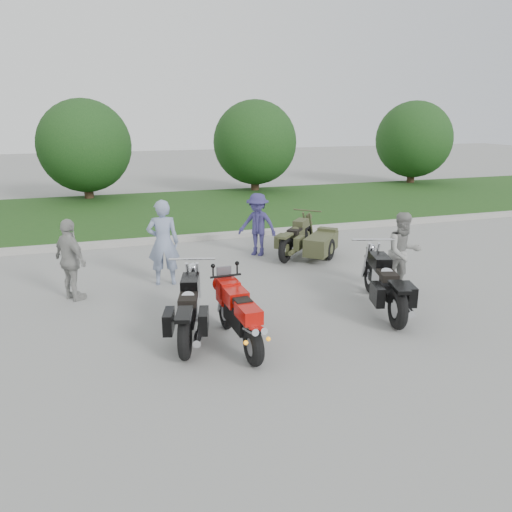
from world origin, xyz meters
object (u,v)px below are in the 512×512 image
object	(u,v)px
person_grey	(403,252)
person_back	(71,260)
cruiser_left	(189,311)
cruiser_sidecar	(310,242)
person_stripe	(163,243)
sportbike_red	(239,314)
cruiser_right	(385,286)
person_denim	(258,225)

from	to	relation	value
person_grey	person_back	world-z (taller)	person_grey
cruiser_left	person_back	world-z (taller)	person_back
cruiser_sidecar	person_back	xyz separation A→B (m)	(-5.50, -1.26, 0.39)
person_stripe	person_grey	xyz separation A→B (m)	(4.48, -1.88, -0.09)
sportbike_red	person_stripe	world-z (taller)	person_stripe
person_back	cruiser_sidecar	bearing A→B (deg)	-110.49
cruiser_left	person_stripe	world-z (taller)	person_stripe
cruiser_right	person_stripe	size ratio (longest dim) A/B	1.33
person_denim	sportbike_red	bearing A→B (deg)	-69.73
person_grey	person_back	distance (m)	6.45
person_stripe	sportbike_red	bearing A→B (deg)	110.59
cruiser_sidecar	cruiser_left	bearing A→B (deg)	-93.30
cruiser_right	cruiser_sidecar	world-z (taller)	cruiser_right
person_grey	person_back	size ratio (longest dim) A/B	1.02
sportbike_red	cruiser_right	world-z (taller)	cruiser_right
cruiser_right	cruiser_left	bearing A→B (deg)	-164.22
sportbike_red	person_grey	distance (m)	4.05
sportbike_red	cruiser_left	bearing A→B (deg)	137.08
sportbike_red	person_grey	world-z (taller)	person_grey
sportbike_red	cruiser_sidecar	world-z (taller)	sportbike_red
cruiser_sidecar	person_denim	world-z (taller)	person_denim
cruiser_sidecar	person_grey	size ratio (longest dim) A/B	1.25
person_back	person_denim	bearing A→B (deg)	-100.05
person_stripe	person_denim	bearing A→B (deg)	-140.68
sportbike_red	person_back	bearing A→B (deg)	127.60
sportbike_red	cruiser_sidecar	xyz separation A→B (m)	(3.02, 4.17, -0.13)
person_grey	person_back	bearing A→B (deg)	169.02
cruiser_right	cruiser_sidecar	size ratio (longest dim) A/B	1.19
sportbike_red	person_grey	xyz separation A→B (m)	(3.79, 1.41, 0.27)
person_grey	person_denim	bearing A→B (deg)	122.57
cruiser_right	person_grey	bearing A→B (deg)	58.73
cruiser_right	person_stripe	xyz separation A→B (m)	(-3.58, 2.72, 0.42)
person_grey	person_denim	distance (m)	3.89
cruiser_right	person_stripe	distance (m)	4.51
cruiser_sidecar	person_denim	size ratio (longest dim) A/B	1.28
sportbike_red	person_denim	xyz separation A→B (m)	(1.84, 4.77, 0.25)
person_grey	person_denim	xyz separation A→B (m)	(-1.95, 3.37, -0.02)
cruiser_left	person_stripe	xyz separation A→B (m)	(-0.02, 2.72, 0.44)
sportbike_red	person_grey	bearing A→B (deg)	17.52
cruiser_left	person_grey	distance (m)	4.55
person_stripe	person_denim	size ratio (longest dim) A/B	1.14
person_stripe	person_denim	xyz separation A→B (m)	(2.53, 1.49, -0.11)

